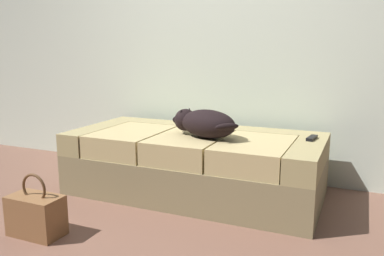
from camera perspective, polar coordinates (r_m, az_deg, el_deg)
name	(u,v)px	position (r m, az deg, el deg)	size (l,w,h in m)	color
ground_plane	(124,250)	(2.29, -9.79, -16.96)	(10.00, 10.00, 0.00)	brown
back_wall	(223,11)	(3.47, 4.51, 16.45)	(6.40, 0.10, 2.80)	silver
couch	(195,164)	(3.01, 0.39, -5.15)	(1.86, 0.88, 0.47)	#857753
dog_dark	(204,123)	(2.81, 1.71, 0.72)	(0.58, 0.36, 0.20)	black
tv_remote	(312,138)	(2.87, 16.90, -1.39)	(0.04, 0.15, 0.02)	black
handbag	(36,215)	(2.55, -21.57, -11.54)	(0.32, 0.18, 0.38)	brown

